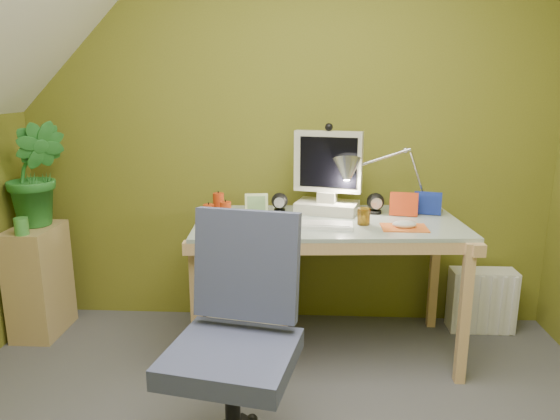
# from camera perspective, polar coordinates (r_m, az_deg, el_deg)

# --- Properties ---
(wall_back) EXTENTS (3.20, 0.01, 2.40)m
(wall_back) POSITION_cam_1_polar(r_m,az_deg,el_deg) (3.11, 0.61, 8.90)
(wall_back) COLOR olive
(wall_back) RESTS_ON floor
(desk) EXTENTS (1.45, 0.79, 0.75)m
(desk) POSITION_cam_1_polar(r_m,az_deg,el_deg) (2.89, 5.18, -8.36)
(desk) COLOR tan
(desk) RESTS_ON floor
(monitor) EXTENTS (0.39, 0.28, 0.48)m
(monitor) POSITION_cam_1_polar(r_m,az_deg,el_deg) (2.90, 5.32, 4.38)
(monitor) COLOR beige
(monitor) RESTS_ON desk
(speaker_left) EXTENTS (0.10, 0.10, 0.11)m
(speaker_left) POSITION_cam_1_polar(r_m,az_deg,el_deg) (2.92, -0.05, 0.82)
(speaker_left) COLOR black
(speaker_left) RESTS_ON desk
(speaker_right) EXTENTS (0.11, 0.11, 0.12)m
(speaker_right) POSITION_cam_1_polar(r_m,az_deg,el_deg) (2.94, 10.53, 0.74)
(speaker_right) COLOR black
(speaker_right) RESTS_ON desk
(keyboard) EXTENTS (0.40, 0.15, 0.02)m
(keyboard) POSITION_cam_1_polar(r_m,az_deg,el_deg) (2.63, 3.72, -1.67)
(keyboard) COLOR white
(keyboard) RESTS_ON desk
(mousepad) EXTENTS (0.23, 0.16, 0.01)m
(mousepad) POSITION_cam_1_polar(r_m,az_deg,el_deg) (2.68, 13.60, -1.91)
(mousepad) COLOR orange
(mousepad) RESTS_ON desk
(mouse) EXTENTS (0.13, 0.09, 0.04)m
(mouse) POSITION_cam_1_polar(r_m,az_deg,el_deg) (2.68, 13.62, -1.55)
(mouse) COLOR silver
(mouse) RESTS_ON mousepad
(amber_tumbler) EXTENTS (0.07, 0.07, 0.09)m
(amber_tumbler) POSITION_cam_1_polar(r_m,az_deg,el_deg) (2.70, 9.25, -0.71)
(amber_tumbler) COLOR #8B5F14
(amber_tumbler) RESTS_ON desk
(candle_cluster) EXTENTS (0.20, 0.18, 0.13)m
(candle_cluster) POSITION_cam_1_polar(r_m,az_deg,el_deg) (2.81, -6.96, 0.39)
(candle_cluster) COLOR #B6350F
(candle_cluster) RESTS_ON desk
(photo_frame_red) EXTENTS (0.15, 0.05, 0.13)m
(photo_frame_red) POSITION_cam_1_polar(r_m,az_deg,el_deg) (2.92, 13.55, 0.63)
(photo_frame_red) COLOR #B63413
(photo_frame_red) RESTS_ON desk
(photo_frame_blue) EXTENTS (0.15, 0.06, 0.13)m
(photo_frame_blue) POSITION_cam_1_polar(r_m,az_deg,el_deg) (2.99, 16.05, 0.73)
(photo_frame_blue) COLOR navy
(photo_frame_blue) RESTS_ON desk
(photo_frame_green) EXTENTS (0.13, 0.04, 0.11)m
(photo_frame_green) POSITION_cam_1_polar(r_m,az_deg,el_deg) (2.91, -2.63, 0.75)
(photo_frame_green) COLOR beige
(photo_frame_green) RESTS_ON desk
(desk_lamp) EXTENTS (0.53, 0.30, 0.54)m
(desk_lamp) POSITION_cam_1_polar(r_m,az_deg,el_deg) (2.95, 14.14, 4.79)
(desk_lamp) COLOR silver
(desk_lamp) RESTS_ON desk
(side_ledge) EXTENTS (0.24, 0.38, 0.66)m
(side_ledge) POSITION_cam_1_polar(r_m,az_deg,el_deg) (3.40, -25.12, -7.09)
(side_ledge) COLOR tan
(side_ledge) RESTS_ON floor
(potted_plant) EXTENTS (0.39, 0.34, 0.61)m
(potted_plant) POSITION_cam_1_polar(r_m,az_deg,el_deg) (3.27, -25.40, 3.63)
(potted_plant) COLOR #28782D
(potted_plant) RESTS_ON side_ledge
(green_cup) EXTENTS (0.08, 0.08, 0.10)m
(green_cup) POSITION_cam_1_polar(r_m,az_deg,el_deg) (3.16, -26.74, -1.62)
(green_cup) COLOR green
(green_cup) RESTS_ON side_ledge
(task_chair) EXTENTS (0.62, 0.62, 0.95)m
(task_chair) POSITION_cam_1_polar(r_m,az_deg,el_deg) (2.01, -5.40, -15.60)
(task_chair) COLOR #41476B
(task_chair) RESTS_ON floor
(radiator) EXTENTS (0.38, 0.15, 0.38)m
(radiator) POSITION_cam_1_polar(r_m,az_deg,el_deg) (3.39, 21.43, -9.29)
(radiator) COLOR white
(radiator) RESTS_ON floor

